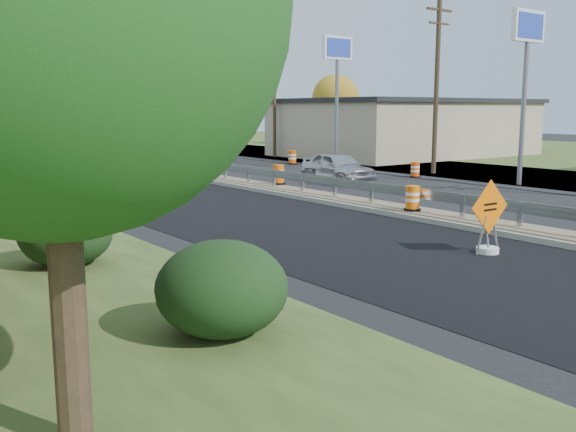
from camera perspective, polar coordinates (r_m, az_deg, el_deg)
ground at (r=21.78m, az=11.07°, el=0.01°), size 140.00×140.00×0.00m
milled_overlay at (r=27.22m, az=-11.30°, el=1.89°), size 7.20×120.00×0.01m
median at (r=27.71m, az=-1.26°, el=2.42°), size 1.60×55.00×0.23m
guardrail at (r=28.46m, az=-2.43°, el=3.85°), size 0.10×46.15×0.72m
retail_building_near at (r=50.50m, az=10.38°, el=7.80°), size 18.50×12.50×4.27m
pylon_sign_south at (r=31.81m, az=20.50°, el=14.24°), size 2.20×0.30×7.90m
pylon_sign_mid at (r=40.41m, az=4.40°, el=13.66°), size 2.20×0.30×7.90m
pylon_sign_north at (r=51.77m, az=-6.10°, el=12.72°), size 2.20×0.30×7.90m
utility_pole_smid at (r=36.11m, az=13.08°, el=11.50°), size 1.90×0.26×9.40m
utility_pole_nmid at (r=47.23m, az=-1.21°, el=11.21°), size 1.90×0.26×9.40m
utility_pole_north at (r=60.06m, az=-9.71°, el=10.71°), size 1.90×0.26×9.40m
hedge_south at (r=10.13m, az=-5.90°, el=-6.37°), size 2.09×2.09×1.52m
hedge_mid at (r=15.32m, az=-19.17°, el=-1.43°), size 2.09×2.09×1.52m
hedge_north at (r=21.16m, az=-22.86°, el=1.25°), size 2.09×2.09×1.52m
tree_near_green at (r=6.76m, az=-20.35°, el=17.56°), size 4.62×4.62×6.86m
tree_far_yellow at (r=64.06m, az=4.23°, el=10.38°), size 4.62×4.62×6.86m
caution_sign at (r=16.51m, az=17.37°, el=-1.62°), size 1.33×0.55×1.83m
barrel_median_near at (r=21.35m, az=11.01°, el=1.52°), size 0.56×0.56×0.82m
barrel_median_mid at (r=28.30m, az=-0.84°, el=3.67°), size 0.60×0.60×0.87m
barrel_median_far at (r=35.13m, az=-9.88°, el=4.66°), size 0.59×0.59×0.87m
barrel_shoulder_near at (r=34.00m, az=11.24°, el=4.03°), size 0.55×0.55×0.81m
barrel_shoulder_mid at (r=41.35m, az=0.39°, el=5.21°), size 0.61×0.61×0.90m
barrel_shoulder_far at (r=53.37m, az=-9.70°, el=6.09°), size 0.67×0.67×0.98m
car_silver at (r=31.03m, az=4.44°, el=4.34°), size 2.17×4.53×1.50m
car_dark_mid at (r=42.66m, az=-7.56°, el=5.78°), size 1.79×4.97×1.63m
car_dark_far at (r=54.36m, az=-15.29°, el=6.14°), size 2.30×4.65×1.30m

